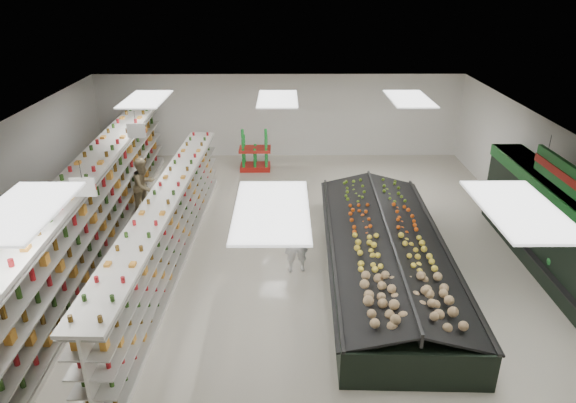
{
  "coord_description": "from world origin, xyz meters",
  "views": [
    {
      "loc": [
        0.21,
        -11.45,
        6.62
      ],
      "look_at": [
        0.29,
        0.91,
        1.13
      ],
      "focal_mm": 32.0,
      "sensor_mm": 36.0,
      "label": 1
    }
  ],
  "objects_px": {
    "gondola_center": "(168,231)",
    "shopper_background": "(144,186)",
    "gondola_left": "(97,208)",
    "shopper_main": "(296,241)",
    "soda_endcap": "(255,151)",
    "produce_island": "(386,253)"
  },
  "relations": [
    {
      "from": "gondola_center",
      "to": "shopper_background",
      "type": "distance_m",
      "value": 3.21
    },
    {
      "from": "gondola_center",
      "to": "shopper_background",
      "type": "xyz_separation_m",
      "value": [
        -1.32,
        2.93,
        0.02
      ]
    },
    {
      "from": "gondola_left",
      "to": "shopper_main",
      "type": "relative_size",
      "value": 7.94
    },
    {
      "from": "gondola_center",
      "to": "soda_endcap",
      "type": "height_order",
      "value": "gondola_center"
    },
    {
      "from": "shopper_background",
      "to": "produce_island",
      "type": "bearing_deg",
      "value": -91.11
    },
    {
      "from": "produce_island",
      "to": "shopper_main",
      "type": "bearing_deg",
      "value": 178.15
    },
    {
      "from": "gondola_left",
      "to": "produce_island",
      "type": "xyz_separation_m",
      "value": [
        7.33,
        -1.52,
        -0.5
      ]
    },
    {
      "from": "shopper_background",
      "to": "shopper_main",
      "type": "bearing_deg",
      "value": -100.75
    },
    {
      "from": "gondola_left",
      "to": "produce_island",
      "type": "height_order",
      "value": "gondola_left"
    },
    {
      "from": "shopper_main",
      "to": "produce_island",
      "type": "bearing_deg",
      "value": 166.17
    },
    {
      "from": "gondola_center",
      "to": "shopper_background",
      "type": "height_order",
      "value": "gondola_center"
    },
    {
      "from": "produce_island",
      "to": "soda_endcap",
      "type": "bearing_deg",
      "value": 115.99
    },
    {
      "from": "shopper_main",
      "to": "gondola_center",
      "type": "bearing_deg",
      "value": -20.93
    },
    {
      "from": "shopper_background",
      "to": "gondola_center",
      "type": "bearing_deg",
      "value": -129.02
    },
    {
      "from": "soda_endcap",
      "to": "shopper_background",
      "type": "height_order",
      "value": "shopper_background"
    },
    {
      "from": "gondola_left",
      "to": "gondola_center",
      "type": "relative_size",
      "value": 1.24
    },
    {
      "from": "gondola_center",
      "to": "produce_island",
      "type": "distance_m",
      "value": 5.33
    },
    {
      "from": "gondola_left",
      "to": "produce_island",
      "type": "distance_m",
      "value": 7.51
    },
    {
      "from": "shopper_background",
      "to": "soda_endcap",
      "type": "bearing_deg",
      "value": -13.39
    },
    {
      "from": "shopper_background",
      "to": "gondola_left",
      "type": "bearing_deg",
      "value": -173.56
    },
    {
      "from": "produce_island",
      "to": "shopper_background",
      "type": "relative_size",
      "value": 4.62
    },
    {
      "from": "produce_island",
      "to": "soda_endcap",
      "type": "height_order",
      "value": "soda_endcap"
    }
  ]
}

